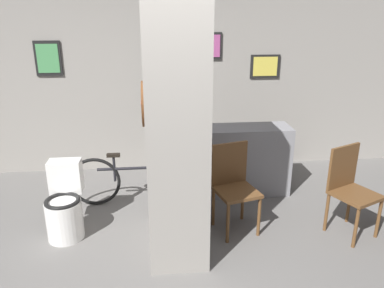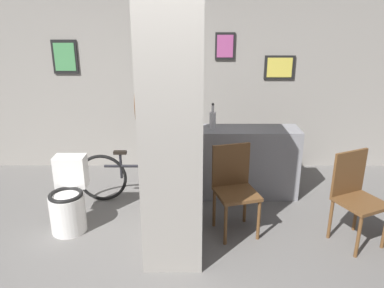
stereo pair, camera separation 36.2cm
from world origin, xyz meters
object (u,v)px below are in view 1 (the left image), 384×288
object	(u,v)px
chair_by_doorway	(350,186)
bottle_tall	(205,119)
chair_near_pillar	(233,183)
toilet	(65,207)
bicycle	(136,179)

from	to	relation	value
chair_by_doorway	bottle_tall	bearing A→B (deg)	118.31
chair_near_pillar	toilet	bearing A→B (deg)	163.94
toilet	chair_near_pillar	distance (m)	1.84
bicycle	chair_by_doorway	bearing A→B (deg)	-20.62
toilet	bicycle	distance (m)	0.97
bicycle	bottle_tall	xyz separation A→B (m)	(0.90, 0.20, 0.70)
toilet	bicycle	xyz separation A→B (m)	(0.72, 0.65, -0.00)
chair_near_pillar	bottle_tall	size ratio (longest dim) A/B	2.94
chair_by_doorway	toilet	bearing A→B (deg)	150.97
toilet	bicycle	size ratio (longest dim) A/B	0.49
chair_near_pillar	chair_by_doorway	size ratio (longest dim) A/B	1.00
chair_by_doorway	bottle_tall	distance (m)	1.85
bicycle	bottle_tall	world-z (taller)	bottle_tall
chair_near_pillar	bicycle	xyz separation A→B (m)	(-1.10, 0.67, -0.21)
bicycle	bottle_tall	bearing A→B (deg)	12.35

